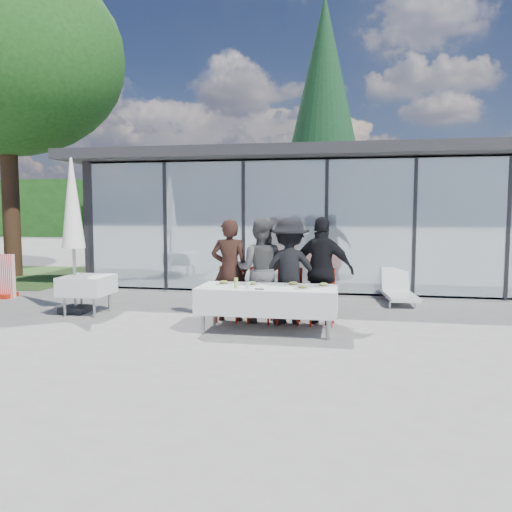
% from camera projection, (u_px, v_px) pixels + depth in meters
% --- Properties ---
extents(ground, '(90.00, 90.00, 0.00)m').
position_uv_depth(ground, '(248.00, 338.00, 7.83)').
color(ground, gray).
rests_on(ground, ground).
extents(pavilion, '(14.80, 8.80, 3.44)m').
position_uv_depth(pavilion, '(364.00, 206.00, 15.27)').
color(pavilion, gray).
rests_on(pavilion, ground).
extents(treeline, '(62.50, 2.00, 4.40)m').
position_uv_depth(treeline, '(297.00, 208.00, 35.42)').
color(treeline, '#143C13').
rests_on(treeline, ground).
extents(dining_table, '(2.26, 0.96, 0.75)m').
position_uv_depth(dining_table, '(268.00, 299.00, 8.17)').
color(dining_table, silver).
rests_on(dining_table, ground).
extents(diner_a, '(0.72, 0.72, 1.85)m').
position_uv_depth(diner_a, '(230.00, 270.00, 9.00)').
color(diner_a, black).
rests_on(diner_a, ground).
extents(diner_chair_a, '(0.44, 0.44, 0.97)m').
position_uv_depth(diner_chair_a, '(230.00, 291.00, 9.05)').
color(diner_chair_a, '#AD1F0B').
rests_on(diner_chair_a, ground).
extents(diner_b, '(0.94, 0.94, 1.86)m').
position_uv_depth(diner_b, '(261.00, 270.00, 8.90)').
color(diner_b, '#535353').
rests_on(diner_b, ground).
extents(diner_chair_b, '(0.44, 0.44, 0.97)m').
position_uv_depth(diner_chair_b, '(261.00, 292.00, 8.95)').
color(diner_chair_b, '#AD1F0B').
rests_on(diner_chair_b, ground).
extents(diner_c, '(1.33, 1.33, 1.86)m').
position_uv_depth(diner_c, '(289.00, 271.00, 8.80)').
color(diner_c, black).
rests_on(diner_c, ground).
extents(diner_chair_c, '(0.44, 0.44, 0.97)m').
position_uv_depth(diner_chair_c, '(289.00, 293.00, 8.85)').
color(diner_chair_c, '#AD1F0B').
rests_on(diner_chair_c, ground).
extents(diner_d, '(1.32, 1.32, 1.89)m').
position_uv_depth(diner_d, '(322.00, 271.00, 8.70)').
color(diner_d, black).
rests_on(diner_d, ground).
extents(diner_chair_d, '(0.44, 0.44, 0.97)m').
position_uv_depth(diner_chair_d, '(322.00, 294.00, 8.75)').
color(diner_chair_d, '#AD1F0B').
rests_on(diner_chair_d, ground).
extents(plate_a, '(0.29, 0.29, 0.07)m').
position_uv_depth(plate_a, '(224.00, 283.00, 8.40)').
color(plate_a, silver).
rests_on(plate_a, dining_table).
extents(plate_b, '(0.29, 0.29, 0.07)m').
position_uv_depth(plate_b, '(252.00, 284.00, 8.30)').
color(plate_b, silver).
rests_on(plate_b, dining_table).
extents(plate_c, '(0.29, 0.29, 0.07)m').
position_uv_depth(plate_c, '(293.00, 284.00, 8.26)').
color(plate_c, silver).
rests_on(plate_c, dining_table).
extents(plate_d, '(0.29, 0.29, 0.07)m').
position_uv_depth(plate_d, '(324.00, 285.00, 8.14)').
color(plate_d, silver).
rests_on(plate_d, dining_table).
extents(plate_extra, '(0.29, 0.29, 0.07)m').
position_uv_depth(plate_extra, '(303.00, 287.00, 7.91)').
color(plate_extra, silver).
rests_on(plate_extra, dining_table).
extents(juice_bottle, '(0.06, 0.06, 0.16)m').
position_uv_depth(juice_bottle, '(236.00, 283.00, 8.02)').
color(juice_bottle, '#A0C753').
rests_on(juice_bottle, dining_table).
extents(drinking_glasses, '(0.07, 0.07, 0.10)m').
position_uv_depth(drinking_glasses, '(248.00, 286.00, 7.93)').
color(drinking_glasses, silver).
rests_on(drinking_glasses, dining_table).
extents(folded_eyeglasses, '(0.14, 0.03, 0.01)m').
position_uv_depth(folded_eyeglasses, '(259.00, 289.00, 7.85)').
color(folded_eyeglasses, black).
rests_on(folded_eyeglasses, dining_table).
extents(spare_table_left, '(0.86, 0.86, 0.74)m').
position_uv_depth(spare_table_left, '(87.00, 285.00, 9.60)').
color(spare_table_left, silver).
rests_on(spare_table_left, ground).
extents(market_umbrella, '(0.50, 0.50, 3.00)m').
position_uv_depth(market_umbrella, '(73.00, 213.00, 9.60)').
color(market_umbrella, black).
rests_on(market_umbrella, ground).
extents(lounger, '(0.74, 1.39, 0.72)m').
position_uv_depth(lounger, '(398.00, 291.00, 10.82)').
color(lounger, white).
rests_on(lounger, ground).
extents(deciduous_tree, '(7.04, 6.40, 9.38)m').
position_uv_depth(deciduous_tree, '(4.00, 57.00, 14.65)').
color(deciduous_tree, '#382316').
rests_on(deciduous_tree, ground).
extents(conifer_tree, '(4.00, 4.00, 10.50)m').
position_uv_depth(conifer_tree, '(324.00, 111.00, 19.93)').
color(conifer_tree, '#382316').
rests_on(conifer_tree, ground).
extents(grass_patch, '(5.00, 5.00, 0.02)m').
position_uv_depth(grass_patch, '(14.00, 276.00, 15.23)').
color(grass_patch, '#385926').
rests_on(grass_patch, ground).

